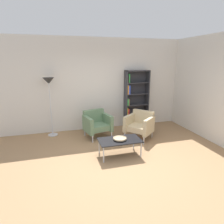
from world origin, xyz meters
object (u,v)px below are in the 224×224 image
(bookshelf_tall, at_px, (135,99))
(armchair_by_bookshelf, at_px, (97,123))
(armchair_near_window, at_px, (140,124))
(floor_lamp_torchiere, at_px, (49,88))
(coffee_table_low, at_px, (120,141))
(decorative_bowl, at_px, (120,138))

(bookshelf_tall, distance_m, armchair_by_bookshelf, 1.63)
(armchair_near_window, relative_size, armchair_by_bookshelf, 1.12)
(bookshelf_tall, xyz_separation_m, floor_lamp_torchiere, (-2.70, -0.13, 0.51))
(coffee_table_low, xyz_separation_m, decorative_bowl, (0.00, 0.00, 0.07))
(armchair_by_bookshelf, bearing_deg, decorative_bowl, -91.67)
(decorative_bowl, distance_m, armchair_by_bookshelf, 1.36)
(coffee_table_low, height_order, armchair_near_window, armchair_near_window)
(bookshelf_tall, height_order, decorative_bowl, bookshelf_tall)
(coffee_table_low, bearing_deg, armchair_by_bookshelf, 101.82)
(bookshelf_tall, relative_size, decorative_bowl, 5.94)
(bookshelf_tall, xyz_separation_m, decorative_bowl, (-1.15, -1.93, -0.50))
(decorative_bowl, relative_size, armchair_by_bookshelf, 0.38)
(decorative_bowl, relative_size, armchair_near_window, 0.34)
(armchair_near_window, bearing_deg, bookshelf_tall, 125.96)
(armchair_by_bookshelf, bearing_deg, floor_lamp_torchiere, 146.33)
(bookshelf_tall, xyz_separation_m, armchair_near_window, (-0.24, -1.03, -0.52))
(bookshelf_tall, height_order, floor_lamp_torchiere, bookshelf_tall)
(bookshelf_tall, relative_size, coffee_table_low, 1.90)
(armchair_near_window, height_order, armchair_by_bookshelf, same)
(decorative_bowl, bearing_deg, floor_lamp_torchiere, 130.84)
(bookshelf_tall, distance_m, coffee_table_low, 2.32)
(armchair_near_window, xyz_separation_m, floor_lamp_torchiere, (-2.46, 0.90, 1.03))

